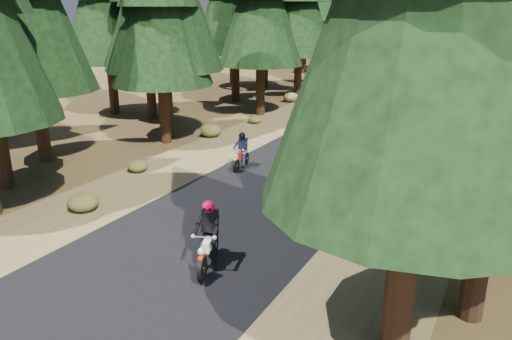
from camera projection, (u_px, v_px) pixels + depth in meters
The scene contains 8 objects.
ground at pixel (232, 219), 14.80m from camera, with size 120.00×120.00×0.00m, color #463519.
road at pixel (299, 172), 18.99m from camera, with size 6.00×100.00×0.01m, color black.
shoulder_l at pixel (199, 156), 21.05m from camera, with size 3.20×100.00×0.01m, color brown.
shoulder_r at pixel (424, 192), 16.92m from camera, with size 3.20×100.00×0.01m, color brown.
log_near at pixel (491, 155), 20.61m from camera, with size 0.32×0.32×5.67m, color #4C4233.
understory_shrubs at pixel (325, 158), 19.85m from camera, with size 15.52×29.45×0.63m.
rider_lead at pixel (208, 247), 11.83m from camera, with size 1.18×1.96×1.68m.
rider_follow at pixel (241, 157), 19.27m from camera, with size 0.70×1.63×1.41m.
Camera 1 is at (7.05, -11.67, 5.99)m, focal length 35.00 mm.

